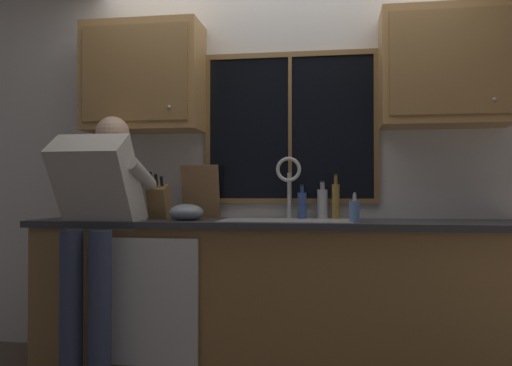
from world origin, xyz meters
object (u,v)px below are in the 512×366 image
object	(u,v)px
person_standing	(97,214)
bottle_amber_small	(302,205)
cutting_board	(201,192)
mixing_bowl	(186,212)
soap_dispenser	(355,211)
bottle_green_glass	(322,203)
knife_block	(159,202)
bottle_tall_clear	(336,200)

from	to	relation	value
person_standing	bottle_amber_small	distance (m)	1.28
person_standing	bottle_amber_small	size ratio (longest dim) A/B	7.01
cutting_board	mixing_bowl	distance (m)	0.32
soap_dispenser	bottle_amber_small	xyz separation A→B (m)	(-0.32, 0.29, 0.03)
person_standing	mixing_bowl	size ratio (longest dim) A/B	7.39
person_standing	bottle_green_glass	distance (m)	1.42
person_standing	soap_dispenser	bearing A→B (deg)	8.00
bottle_green_glass	bottle_amber_small	bearing A→B (deg)	-157.91
knife_block	bottle_amber_small	size ratio (longest dim) A/B	1.44
mixing_bowl	person_standing	bearing A→B (deg)	-153.61
person_standing	bottle_tall_clear	bearing A→B (deg)	20.55
cutting_board	bottle_amber_small	xyz separation A→B (m)	(0.69, -0.03, -0.08)
person_standing	knife_block	size ratio (longest dim) A/B	4.88
soap_dispenser	bottle_tall_clear	xyz separation A→B (m)	(-0.11, 0.31, 0.05)
cutting_board	bottle_tall_clear	bearing A→B (deg)	-0.70
soap_dispenser	bottle_amber_small	size ratio (longest dim) A/B	0.77
bottle_amber_small	cutting_board	bearing A→B (deg)	177.15
person_standing	bottle_green_glass	bearing A→B (deg)	22.90
soap_dispenser	bottle_green_glass	world-z (taller)	bottle_green_glass
person_standing	cutting_board	bearing A→B (deg)	47.49
knife_block	bottle_tall_clear	bearing A→B (deg)	8.96
cutting_board	bottle_amber_small	size ratio (longest dim) A/B	1.61
cutting_board	bottle_green_glass	distance (m)	0.82
soap_dispenser	bottle_amber_small	world-z (taller)	bottle_amber_small
cutting_board	mixing_bowl	bearing A→B (deg)	-92.47
mixing_bowl	bottle_tall_clear	xyz separation A→B (m)	(0.91, 0.29, 0.07)
mixing_bowl	bottle_tall_clear	distance (m)	0.96
bottle_green_glass	bottle_amber_small	world-z (taller)	bottle_green_glass
bottle_tall_clear	cutting_board	bearing A→B (deg)	179.30
knife_block	bottle_green_glass	xyz separation A→B (m)	(1.04, 0.21, -0.01)
knife_block	bottle_amber_small	bearing A→B (deg)	9.63
person_standing	bottle_green_glass	world-z (taller)	person_standing
knife_block	cutting_board	size ratio (longest dim) A/B	0.89
knife_block	bottle_tall_clear	distance (m)	1.14
mixing_bowl	bottle_tall_clear	bearing A→B (deg)	17.32
soap_dispenser	bottle_green_glass	bearing A→B (deg)	119.83
mixing_bowl	soap_dispenser	distance (m)	1.02
soap_dispenser	bottle_tall_clear	size ratio (longest dim) A/B	0.59
mixing_bowl	bottle_green_glass	distance (m)	0.89
mixing_bowl	bottle_amber_small	xyz separation A→B (m)	(0.70, 0.26, 0.04)
person_standing	mixing_bowl	distance (m)	0.53
person_standing	soap_dispenser	size ratio (longest dim) A/B	9.06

